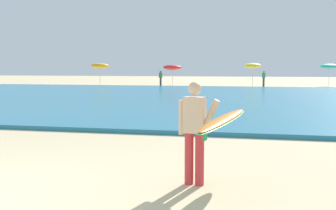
{
  "coord_description": "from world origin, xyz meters",
  "views": [
    {
      "loc": [
        4.35,
        -5.45,
        1.97
      ],
      "look_at": [
        2.31,
        3.79,
        1.1
      ],
      "focal_mm": 44.25,
      "sensor_mm": 36.0,
      "label": 1
    }
  ],
  "objects_px": {
    "surfer_with_board": "(208,125)",
    "beach_umbrella_3": "(329,66)",
    "beach_umbrella_0": "(100,66)",
    "beach_umbrella_1": "(172,67)",
    "beach_umbrella_2": "(253,66)",
    "beachgoer_near_row_left": "(264,78)",
    "beachgoer_near_row_mid": "(161,78)"
  },
  "relations": [
    {
      "from": "surfer_with_board",
      "to": "beach_umbrella_3",
      "type": "height_order",
      "value": "beach_umbrella_3"
    },
    {
      "from": "beach_umbrella_0",
      "to": "beach_umbrella_1",
      "type": "bearing_deg",
      "value": 4.29
    },
    {
      "from": "beach_umbrella_0",
      "to": "beach_umbrella_2",
      "type": "height_order",
      "value": "beach_umbrella_0"
    },
    {
      "from": "beach_umbrella_0",
      "to": "beachgoer_near_row_left",
      "type": "relative_size",
      "value": 1.56
    },
    {
      "from": "beach_umbrella_3",
      "to": "beachgoer_near_row_left",
      "type": "height_order",
      "value": "beach_umbrella_3"
    },
    {
      "from": "beach_umbrella_1",
      "to": "beachgoer_near_row_mid",
      "type": "height_order",
      "value": "beach_umbrella_1"
    },
    {
      "from": "beach_umbrella_1",
      "to": "beachgoer_near_row_left",
      "type": "relative_size",
      "value": 1.41
    },
    {
      "from": "surfer_with_board",
      "to": "beach_umbrella_2",
      "type": "xyz_separation_m",
      "value": [
        0.15,
        36.7,
        1.06
      ]
    },
    {
      "from": "beach_umbrella_2",
      "to": "beachgoer_near_row_mid",
      "type": "xyz_separation_m",
      "value": [
        -9.34,
        -1.52,
        -1.25
      ]
    },
    {
      "from": "surfer_with_board",
      "to": "beach_umbrella_2",
      "type": "distance_m",
      "value": 36.71
    },
    {
      "from": "surfer_with_board",
      "to": "beach_umbrella_0",
      "type": "distance_m",
      "value": 40.01
    },
    {
      "from": "beach_umbrella_1",
      "to": "beach_umbrella_3",
      "type": "distance_m",
      "value": 16.26
    },
    {
      "from": "beachgoer_near_row_mid",
      "to": "beach_umbrella_0",
      "type": "bearing_deg",
      "value": 169.71
    },
    {
      "from": "beach_umbrella_2",
      "to": "beach_umbrella_3",
      "type": "height_order",
      "value": "beach_umbrella_2"
    },
    {
      "from": "surfer_with_board",
      "to": "beachgoer_near_row_left",
      "type": "bearing_deg",
      "value": 88.0
    },
    {
      "from": "beach_umbrella_0",
      "to": "beach_umbrella_1",
      "type": "height_order",
      "value": "beach_umbrella_0"
    },
    {
      "from": "beach_umbrella_1",
      "to": "beach_umbrella_3",
      "type": "height_order",
      "value": "beach_umbrella_3"
    },
    {
      "from": "beach_umbrella_3",
      "to": "beachgoer_near_row_mid",
      "type": "relative_size",
      "value": 1.46
    },
    {
      "from": "beach_umbrella_0",
      "to": "beachgoer_near_row_mid",
      "type": "distance_m",
      "value": 7.43
    },
    {
      "from": "beach_umbrella_1",
      "to": "beachgoer_near_row_left",
      "type": "distance_m",
      "value": 9.7
    },
    {
      "from": "beach_umbrella_0",
      "to": "beachgoer_near_row_mid",
      "type": "relative_size",
      "value": 1.56
    },
    {
      "from": "surfer_with_board",
      "to": "beachgoer_near_row_left",
      "type": "xyz_separation_m",
      "value": [
        1.27,
        36.26,
        -0.18
      ]
    },
    {
      "from": "beach_umbrella_2",
      "to": "beach_umbrella_3",
      "type": "distance_m",
      "value": 7.92
    },
    {
      "from": "beachgoer_near_row_mid",
      "to": "beach_umbrella_1",
      "type": "bearing_deg",
      "value": 66.18
    },
    {
      "from": "surfer_with_board",
      "to": "beach_umbrella_1",
      "type": "height_order",
      "value": "beach_umbrella_1"
    },
    {
      "from": "beachgoer_near_row_left",
      "to": "beachgoer_near_row_mid",
      "type": "bearing_deg",
      "value": -174.06
    },
    {
      "from": "beach_umbrella_3",
      "to": "beachgoer_near_row_left",
      "type": "xyz_separation_m",
      "value": [
        -6.59,
        -2.26,
        -1.2
      ]
    },
    {
      "from": "beach_umbrella_3",
      "to": "beachgoer_near_row_mid",
      "type": "height_order",
      "value": "beach_umbrella_3"
    },
    {
      "from": "beach_umbrella_2",
      "to": "beach_umbrella_3",
      "type": "bearing_deg",
      "value": 13.32
    },
    {
      "from": "beach_umbrella_3",
      "to": "beachgoer_near_row_mid",
      "type": "bearing_deg",
      "value": -168.89
    },
    {
      "from": "beach_umbrella_1",
      "to": "beachgoer_near_row_left",
      "type": "xyz_separation_m",
      "value": [
        9.61,
        -0.83,
        -1.08
      ]
    },
    {
      "from": "beach_umbrella_0",
      "to": "beach_umbrella_3",
      "type": "bearing_deg",
      "value": 4.8
    }
  ]
}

